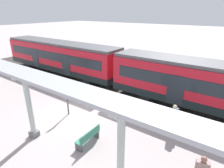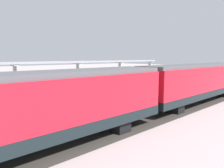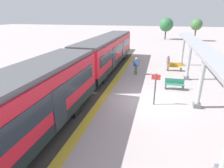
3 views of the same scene
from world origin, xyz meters
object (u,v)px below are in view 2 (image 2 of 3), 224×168
train_far_carriage (29,112)px  passenger_waiting_near_edge (37,108)px  canopy_pillar_second (119,77)px  trash_bin (162,85)px  bench_far_end (57,102)px  bench_mid_platform (142,88)px  canopy_pillar_fourth (16,87)px  canopy_pillar_nearest (149,75)px  canopy_pillar_third (78,81)px  platform_info_sign (98,89)px  train_near_carriage (198,82)px

train_far_carriage → passenger_waiting_near_edge: (3.42, -1.74, -0.75)m
canopy_pillar_second → trash_bin: size_ratio=3.60×
bench_far_end → bench_mid_platform: bearing=-89.8°
train_far_carriage → bench_mid_platform: bearing=-66.4°
canopy_pillar_fourth → passenger_waiting_near_edge: size_ratio=2.05×
canopy_pillar_nearest → canopy_pillar_third: bearing=90.0°
canopy_pillar_third → bench_far_end: canopy_pillar_third is taller
canopy_pillar_fourth → platform_info_sign: 6.55m
train_far_carriage → trash_bin: 20.95m
train_far_carriage → canopy_pillar_third: (8.20, -7.80, -0.03)m
canopy_pillar_fourth → train_far_carriage: bearing=165.5°
train_near_carriage → canopy_pillar_second: (8.20, 1.92, -0.03)m
passenger_waiting_near_edge → bench_mid_platform: bearing=-76.0°
canopy_pillar_second → canopy_pillar_nearest: bearing=-90.0°
canopy_pillar_nearest → canopy_pillar_second: 5.45m
canopy_pillar_second → bench_far_end: size_ratio=2.36×
passenger_waiting_near_edge → bench_far_end: bearing=-41.8°
canopy_pillar_second → passenger_waiting_near_edge: canopy_pillar_second is taller
train_near_carriage → canopy_pillar_fourth: bearing=58.1°
bench_mid_platform → passenger_waiting_near_edge: (-3.56, 14.28, 0.64)m
trash_bin → passenger_waiting_near_edge: passenger_waiting_near_edge is taller
bench_mid_platform → passenger_waiting_near_edge: size_ratio=0.86×
canopy_pillar_nearest → bench_far_end: 14.06m
passenger_waiting_near_edge → train_far_carriage: bearing=153.0°
train_near_carriage → trash_bin: (6.79, -4.48, -1.34)m
train_far_carriage → canopy_pillar_third: canopy_pillar_third is taller
platform_info_sign → passenger_waiting_near_edge: platform_info_sign is taller
canopy_pillar_nearest → passenger_waiting_near_edge: 17.75m
canopy_pillar_fourth → bench_far_end: bearing=-114.3°
train_far_carriage → trash_bin: bearing=-71.0°
platform_info_sign → train_far_carriage: bearing=124.2°
train_near_carriage → bench_mid_platform: (6.99, -0.74, -1.39)m
canopy_pillar_fourth → bench_far_end: (-1.25, -2.77, -1.37)m
canopy_pillar_second → bench_mid_platform: canopy_pillar_second is taller
train_near_carriage → trash_bin: size_ratio=14.86×
platform_info_sign → passenger_waiting_near_edge: (-2.04, 6.31, -0.24)m
bench_far_end → trash_bin: trash_bin is taller
bench_far_end → platform_info_sign: size_ratio=0.69×
train_near_carriage → canopy_pillar_third: size_ratio=4.13×
canopy_pillar_second → canopy_pillar_third: size_ratio=1.00×
canopy_pillar_second → platform_info_sign: 6.00m
canopy_pillar_third → train_far_carriage: bearing=136.4°
bench_mid_platform → platform_info_sign: 8.16m
canopy_pillar_second → bench_far_end: bearing=98.4°
canopy_pillar_nearest → bench_mid_platform: canopy_pillar_nearest is taller
train_near_carriage → platform_info_sign: train_near_carriage is taller
trash_bin → passenger_waiting_near_edge: bearing=100.6°
trash_bin → platform_info_sign: size_ratio=0.45×
train_far_carriage → canopy_pillar_third: 11.31m
bench_mid_platform → platform_info_sign: (-1.52, 7.97, 0.89)m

